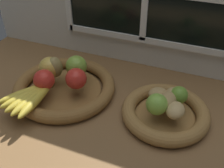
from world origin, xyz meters
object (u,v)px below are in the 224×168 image
at_px(potato_large, 167,101).
at_px(potato_back, 176,95).
at_px(apple_red_right, 76,79).
at_px(potato_oblong, 158,94).
at_px(apple_golden_left, 50,67).
at_px(lime_near, 157,104).
at_px(potato_small, 175,110).
at_px(lime_far, 179,95).
at_px(fruit_bowl_right, 165,112).
at_px(fruit_bowl_left, 65,87).
at_px(pear_brown, 55,67).
at_px(apple_red_front, 44,80).
at_px(banana_bunch_front, 30,97).
at_px(apple_green_back, 76,66).

bearing_deg(potato_large, potato_back, 65.56).
xyz_separation_m(apple_red_right, potato_oblong, (0.28, 0.04, -0.02)).
bearing_deg(potato_back, apple_golden_left, -176.28).
bearing_deg(lime_near, potato_small, 6.67).
height_order(apple_golden_left, lime_far, apple_golden_left).
distance_m(fruit_bowl_right, apple_red_right, 0.32).
distance_m(fruit_bowl_left, apple_golden_left, 0.09).
height_order(potato_large, potato_oblong, potato_large).
bearing_deg(fruit_bowl_left, pear_brown, 156.39).
xyz_separation_m(fruit_bowl_right, potato_oblong, (-0.03, 0.03, 0.04)).
bearing_deg(pear_brown, lime_near, -8.30).
bearing_deg(potato_back, fruit_bowl_right, -114.44).
distance_m(fruit_bowl_left, pear_brown, 0.08).
bearing_deg(apple_red_front, banana_bunch_front, -97.33).
bearing_deg(potato_back, pear_brown, -176.93).
bearing_deg(pear_brown, apple_golden_left, -160.86).
relative_size(fruit_bowl_right, apple_green_back, 3.64).
bearing_deg(lime_far, pear_brown, -177.65).
xyz_separation_m(fruit_bowl_left, pear_brown, (-0.04, 0.02, 0.06)).
relative_size(potato_small, potato_oblong, 1.06).
bearing_deg(potato_back, lime_far, -27.26).
relative_size(banana_bunch_front, lime_near, 2.91).
xyz_separation_m(banana_bunch_front, potato_back, (0.44, 0.17, 0.01)).
bearing_deg(potato_small, banana_bunch_front, -167.50).
height_order(fruit_bowl_left, apple_red_right, apple_red_right).
distance_m(apple_green_back, potato_oblong, 0.31).
height_order(fruit_bowl_left, banana_bunch_front, banana_bunch_front).
height_order(fruit_bowl_left, apple_green_back, apple_green_back).
relative_size(potato_small, lime_near, 1.02).
xyz_separation_m(apple_red_front, potato_large, (0.41, 0.06, -0.01)).
relative_size(apple_red_front, potato_small, 1.05).
bearing_deg(lime_far, apple_golden_left, -176.99).
relative_size(banana_bunch_front, lime_far, 3.38).
distance_m(fruit_bowl_left, lime_near, 0.35).
xyz_separation_m(fruit_bowl_right, potato_small, (0.03, -0.03, 0.05)).
relative_size(fruit_bowl_right, potato_oblong, 4.39).
xyz_separation_m(fruit_bowl_right, lime_near, (-0.02, -0.04, 0.06)).
height_order(fruit_bowl_right, lime_near, lime_near).
distance_m(fruit_bowl_left, potato_back, 0.39).
bearing_deg(fruit_bowl_left, banana_bunch_front, -110.54).
relative_size(apple_golden_left, apple_red_right, 1.05).
height_order(potato_small, potato_back, potato_back).
xyz_separation_m(banana_bunch_front, potato_small, (0.45, 0.10, 0.01)).
relative_size(fruit_bowl_left, apple_green_back, 4.73).
height_order(fruit_bowl_left, potato_small, potato_small).
bearing_deg(potato_small, apple_green_back, 167.07).
relative_size(fruit_bowl_left, fruit_bowl_right, 1.30).
bearing_deg(banana_bunch_front, apple_red_right, 47.91).
relative_size(fruit_bowl_right, potato_small, 4.13).
xyz_separation_m(apple_red_right, potato_large, (0.31, 0.01, -0.01)).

